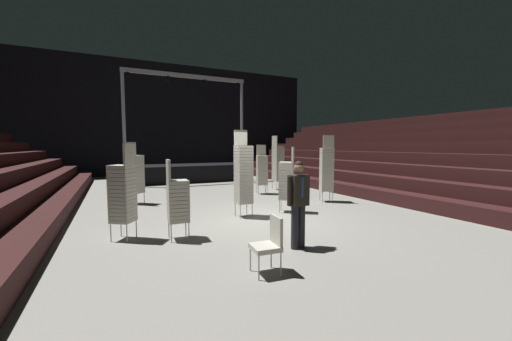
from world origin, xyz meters
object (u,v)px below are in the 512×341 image
at_px(loose_chair_near_man, 269,241).
at_px(chair_stack_mid_right, 123,192).
at_px(chair_stack_mid_centre, 243,174).
at_px(chair_stack_rear_right, 178,199).
at_px(chair_stack_mid_left, 327,169).
at_px(chair_stack_rear_left, 135,173).
at_px(man_with_tie, 299,199).
at_px(chair_stack_front_right, 278,163).
at_px(chair_stack_rear_centre, 287,180).
at_px(stage_riser, 185,171).
at_px(chair_stack_front_left, 262,169).

bearing_deg(loose_chair_near_man, chair_stack_mid_right, 39.59).
distance_m(chair_stack_mid_centre, chair_stack_rear_right, 2.57).
xyz_separation_m(chair_stack_mid_left, chair_stack_rear_left, (-6.47, 2.59, -0.13)).
distance_m(chair_stack_mid_centre, loose_chair_near_man, 4.05).
bearing_deg(man_with_tie, chair_stack_rear_left, -74.99).
relative_size(man_with_tie, chair_stack_mid_left, 0.72).
xyz_separation_m(man_with_tie, chair_stack_rear_right, (-2.10, 1.66, -0.12)).
xyz_separation_m(chair_stack_mid_right, chair_stack_rear_left, (0.52, 4.26, 0.04)).
bearing_deg(chair_stack_rear_left, chair_stack_front_right, 51.66).
bearing_deg(loose_chair_near_man, chair_stack_front_right, -26.39).
bearing_deg(chair_stack_mid_right, chair_stack_mid_left, -42.80).
distance_m(chair_stack_rear_left, chair_stack_rear_centre, 5.44).
distance_m(chair_stack_front_right, chair_stack_rear_left, 6.45).
relative_size(stage_riser, chair_stack_front_left, 3.26).
height_order(chair_stack_rear_right, loose_chair_near_man, chair_stack_rear_right).
bearing_deg(chair_stack_rear_left, chair_stack_rear_right, -39.48).
xyz_separation_m(chair_stack_mid_centre, chair_stack_rear_left, (-2.74, 3.42, -0.17)).
height_order(chair_stack_rear_left, loose_chair_near_man, chair_stack_rear_left).
xyz_separation_m(chair_stack_rear_right, chair_stack_rear_centre, (3.64, 1.31, 0.13)).
bearing_deg(chair_stack_rear_left, man_with_tie, -23.73).
distance_m(chair_stack_front_right, chair_stack_mid_right, 8.62).
bearing_deg(chair_stack_front_left, man_with_tie, 85.35).
xyz_separation_m(chair_stack_rear_centre, loose_chair_near_man, (-2.64, -3.77, -0.49)).
bearing_deg(man_with_tie, chair_stack_front_left, -118.21).
relative_size(stage_riser, chair_stack_rear_left, 3.14).
distance_m(man_with_tie, chair_stack_rear_right, 2.68).
bearing_deg(chair_stack_front_right, man_with_tie, -30.60).
bearing_deg(stage_riser, loose_chair_near_man, -96.43).
height_order(chair_stack_front_right, loose_chair_near_man, chair_stack_front_right).
height_order(stage_riser, chair_stack_mid_right, stage_riser).
bearing_deg(chair_stack_rear_centre, chair_stack_front_left, 23.67).
distance_m(chair_stack_rear_centre, loose_chair_near_man, 4.63).
bearing_deg(chair_stack_rear_left, chair_stack_mid_left, 21.80).
height_order(chair_stack_mid_left, chair_stack_mid_right, chair_stack_mid_left).
relative_size(chair_stack_mid_centre, chair_stack_rear_centre, 1.25).
distance_m(chair_stack_mid_right, loose_chair_near_man, 3.66).
height_order(man_with_tie, chair_stack_rear_centre, chair_stack_rear_centre).
distance_m(stage_riser, man_with_tie, 12.61).
height_order(man_with_tie, chair_stack_mid_left, chair_stack_mid_left).
bearing_deg(chair_stack_rear_centre, chair_stack_front_right, 11.41).
relative_size(stage_riser, loose_chair_near_man, 7.37).
distance_m(chair_stack_front_left, chair_stack_rear_left, 5.11).
relative_size(chair_stack_front_left, loose_chair_near_man, 2.26).
bearing_deg(chair_stack_mid_centre, chair_stack_rear_right, 30.56).
bearing_deg(chair_stack_rear_centre, chair_stack_mid_left, -31.31).
distance_m(chair_stack_front_left, chair_stack_mid_right, 7.10).
bearing_deg(chair_stack_mid_centre, chair_stack_front_right, -131.23).
distance_m(chair_stack_mid_left, chair_stack_rear_right, 6.29).
xyz_separation_m(man_with_tie, chair_stack_mid_left, (3.80, 3.82, 0.22)).
relative_size(chair_stack_mid_right, chair_stack_rear_left, 0.96).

